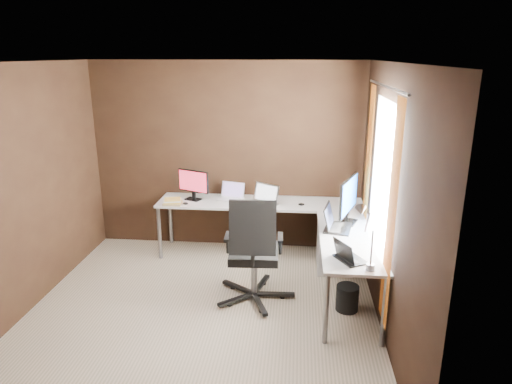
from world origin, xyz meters
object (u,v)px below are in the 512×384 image
(monitor_left, at_px, (193,183))
(laptop_silver, at_px, (263,200))
(laptop_black_small, at_px, (348,256))
(wastebasket, at_px, (347,298))
(monitor_right, at_px, (349,198))
(laptop_black_big, at_px, (335,224))
(office_chair, at_px, (254,270))
(desk_lamp, at_px, (364,229))
(book_stack, at_px, (173,202))
(drawer_pedestal, at_px, (335,246))
(laptop_white, at_px, (231,195))

(monitor_left, xyz_separation_m, laptop_silver, (0.92, -0.09, -0.17))
(laptop_black_small, xyz_separation_m, wastebasket, (0.07, 0.36, -0.64))
(monitor_right, xyz_separation_m, laptop_black_big, (-0.16, -0.20, -0.24))
(monitor_left, distance_m, monitor_right, 2.05)
(office_chair, xyz_separation_m, wastebasket, (0.99, -0.11, -0.22))
(desk_lamp, height_order, wastebasket, desk_lamp)
(book_stack, distance_m, wastebasket, 2.48)
(drawer_pedestal, height_order, book_stack, book_stack)
(monitor_left, xyz_separation_m, desk_lamp, (1.95, -1.81, 0.14))
(drawer_pedestal, relative_size, monitor_left, 1.40)
(monitor_right, relative_size, desk_lamp, 1.05)
(laptop_black_big, xyz_separation_m, book_stack, (-2.00, 0.66, -0.02))
(laptop_black_small, height_order, wastebasket, laptop_black_small)
(drawer_pedestal, distance_m, laptop_silver, 1.07)
(drawer_pedestal, xyz_separation_m, laptop_silver, (-0.91, 0.28, 0.48))
(laptop_silver, xyz_separation_m, wastebasket, (0.98, -1.24, -0.65))
(wastebasket, bearing_deg, monitor_right, 87.61)
(laptop_silver, xyz_separation_m, office_chair, (-0.01, -1.13, -0.43))
(monitor_left, height_order, desk_lamp, desk_lamp)
(laptop_white, relative_size, laptop_black_small, 1.01)
(office_chair, bearing_deg, laptop_black_small, -29.65)
(laptop_white, distance_m, office_chair, 1.42)
(laptop_black_small, relative_size, wastebasket, 1.34)
(office_chair, height_order, wastebasket, office_chair)
(laptop_silver, height_order, wastebasket, laptop_silver)
(laptop_black_small, xyz_separation_m, office_chair, (-0.92, 0.47, -0.42))
(laptop_white, distance_m, desk_lamp, 2.40)
(drawer_pedestal, distance_m, laptop_white, 1.49)
(drawer_pedestal, distance_m, monitor_left, 1.98)
(drawer_pedestal, xyz_separation_m, desk_lamp, (0.12, -1.44, 0.80))
(laptop_black_small, bearing_deg, desk_lamp, -165.06)
(laptop_black_big, bearing_deg, desk_lamp, -157.23)
(drawer_pedestal, relative_size, office_chair, 0.50)
(laptop_silver, bearing_deg, desk_lamp, -25.41)
(desk_lamp, distance_m, wastebasket, 1.07)
(laptop_black_small, xyz_separation_m, book_stack, (-2.07, 1.47, -0.01))
(laptop_black_big, distance_m, book_stack, 2.11)
(laptop_black_big, bearing_deg, book_stack, 83.47)
(book_stack, xyz_separation_m, office_chair, (1.14, -1.00, -0.41))
(drawer_pedestal, relative_size, laptop_black_big, 1.36)
(laptop_white, bearing_deg, monitor_left, -157.52)
(laptop_black_small, bearing_deg, laptop_silver, 0.50)
(drawer_pedestal, distance_m, laptop_black_small, 1.40)
(book_stack, bearing_deg, laptop_white, 21.85)
(drawer_pedestal, bearing_deg, laptop_silver, 163.02)
(drawer_pedestal, xyz_separation_m, monitor_left, (-1.83, 0.37, 0.65))
(laptop_black_big, distance_m, desk_lamp, 0.99)
(book_stack, height_order, office_chair, office_chair)
(laptop_silver, bearing_deg, laptop_black_big, -9.29)
(laptop_silver, relative_size, desk_lamp, 0.78)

